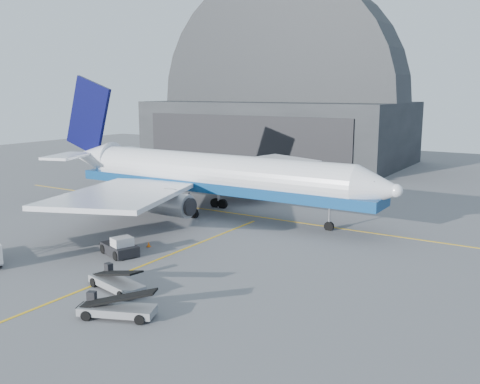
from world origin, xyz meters
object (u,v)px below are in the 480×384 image
Objects in this scene: airliner at (204,174)px; pushback_tug at (120,248)px; belt_loader_a at (117,308)px; belt_loader_b at (116,282)px.

pushback_tug is at bearing -78.43° from airliner.
airliner is 30.34m from belt_loader_a.
airliner is at bearing 92.50° from belt_loader_a.
pushback_tug is at bearing 145.74° from belt_loader_b.
airliner is 18.31m from pushback_tug.
pushback_tug is at bearing 110.86° from belt_loader_a.
belt_loader_b is at bearing 112.40° from belt_loader_a.
belt_loader_a is (9.22, -9.70, -0.04)m from pushback_tug.
pushback_tug is (3.59, -17.53, -3.90)m from airliner.
belt_loader_b reaches higher than belt_loader_a.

